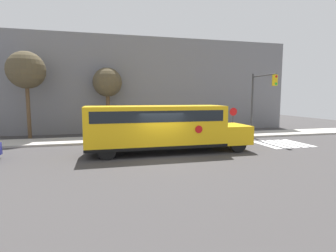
{
  "coord_description": "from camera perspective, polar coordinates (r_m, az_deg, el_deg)",
  "views": [
    {
      "loc": [
        -3.2,
        -14.2,
        3.39
      ],
      "look_at": [
        0.78,
        1.66,
        1.57
      ],
      "focal_mm": 28.0,
      "sensor_mm": 36.0,
      "label": 1
    }
  ],
  "objects": [
    {
      "name": "stop_sign",
      "position": [
        22.94,
        13.97,
        1.77
      ],
      "size": [
        0.68,
        0.1,
        2.49
      ],
      "color": "#38383A",
      "rests_on": "ground"
    },
    {
      "name": "traffic_light",
      "position": [
        22.4,
        19.27,
        6.3
      ],
      "size": [
        0.28,
        3.12,
        5.3
      ],
      "color": "#38383A",
      "rests_on": "ground"
    },
    {
      "name": "tree_near_sidewalk",
      "position": [
        24.08,
        -13.06,
        9.1
      ],
      "size": [
        2.56,
        2.56,
        5.97
      ],
      "color": "brown",
      "rests_on": "ground"
    },
    {
      "name": "school_bus",
      "position": [
        15.84,
        -1.36,
        0.04
      ],
      "size": [
        10.01,
        2.57,
        2.86
      ],
      "color": "yellow",
      "rests_on": "ground"
    },
    {
      "name": "tree_far_sidewalk",
      "position": [
        23.93,
        -28.5,
        10.55
      ],
      "size": [
        2.94,
        2.94,
        6.98
      ],
      "color": "brown",
      "rests_on": "ground"
    },
    {
      "name": "crosswalk_stripes",
      "position": [
        20.81,
        23.52,
        -3.55
      ],
      "size": [
        3.3,
        3.2,
        0.01
      ],
      "color": "white",
      "rests_on": "ground"
    },
    {
      "name": "building_backdrop",
      "position": [
        27.41,
        -7.47,
        8.74
      ],
      "size": [
        32.0,
        4.0,
        9.12
      ],
      "color": "slate",
      "rests_on": "ground"
    },
    {
      "name": "sidewalk_strip",
      "position": [
        21.21,
        -5.25,
        -2.68
      ],
      "size": [
        44.0,
        3.0,
        0.15
      ],
      "color": "#B2ADA3",
      "rests_on": "ground"
    },
    {
      "name": "ground_plane",
      "position": [
        14.94,
        -1.36,
        -6.77
      ],
      "size": [
        60.0,
        60.0,
        0.0
      ],
      "primitive_type": "plane",
      "color": "#3A3838"
    }
  ]
}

